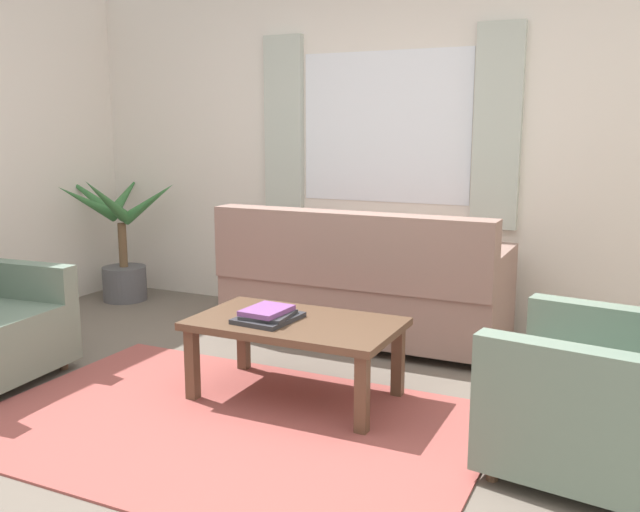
{
  "coord_description": "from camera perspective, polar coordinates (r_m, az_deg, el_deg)",
  "views": [
    {
      "loc": [
        1.78,
        -2.66,
        1.45
      ],
      "look_at": [
        0.18,
        0.7,
        0.75
      ],
      "focal_mm": 38.5,
      "sensor_mm": 36.0,
      "label": 1
    }
  ],
  "objects": [
    {
      "name": "ground_plane",
      "position": [
        3.52,
        -7.8,
        -13.83
      ],
      "size": [
        6.24,
        6.24,
        0.0
      ],
      "primitive_type": "plane",
      "color": "#6B6056"
    },
    {
      "name": "book_stack_on_table",
      "position": [
        3.66,
        -4.36,
        -4.91
      ],
      "size": [
        0.3,
        0.35,
        0.07
      ],
      "color": "#2D2D33",
      "rests_on": "coffee_table"
    },
    {
      "name": "wall_back",
      "position": [
        5.24,
        5.61,
        8.94
      ],
      "size": [
        5.32,
        0.12,
        2.6
      ],
      "primitive_type": "cube",
      "color": "silver",
      "rests_on": "ground_plane"
    },
    {
      "name": "coffee_table",
      "position": [
        3.68,
        -2.04,
        -6.22
      ],
      "size": [
        1.1,
        0.64,
        0.44
      ],
      "color": "brown",
      "rests_on": "ground_plane"
    },
    {
      "name": "potted_plant",
      "position": [
        6.01,
        -16.27,
        1.03
      ],
      "size": [
        1.12,
        1.19,
        1.12
      ],
      "color": "#56565B",
      "rests_on": "ground_plane"
    },
    {
      "name": "area_rug",
      "position": [
        3.51,
        -7.8,
        -13.74
      ],
      "size": [
        2.48,
        1.65,
        0.01
      ],
      "primitive_type": "cube",
      "color": "#9E4C47",
      "rests_on": "ground_plane"
    },
    {
      "name": "couch",
      "position": [
        4.69,
        3.49,
        -2.72
      ],
      "size": [
        1.9,
        0.82,
        0.92
      ],
      "rotation": [
        0.0,
        0.0,
        3.14
      ],
      "color": "gray",
      "rests_on": "ground_plane"
    },
    {
      "name": "window_with_curtains",
      "position": [
        5.16,
        5.32,
        10.59
      ],
      "size": [
        1.98,
        0.07,
        1.4
      ],
      "color": "white"
    },
    {
      "name": "armchair_right",
      "position": [
        3.17,
        23.19,
        -10.46
      ],
      "size": [
        0.93,
        0.95,
        0.88
      ],
      "rotation": [
        0.0,
        0.0,
        -1.72
      ],
      "color": "slate",
      "rests_on": "ground_plane"
    }
  ]
}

